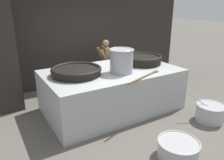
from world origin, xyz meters
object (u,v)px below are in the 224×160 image
Objects in this scene: stock_pot at (121,60)px; cook at (106,62)px; giant_wok_far at (142,59)px; giant_wok_near at (76,71)px; prep_bowl_meat at (178,148)px; prep_bowl_vegetables at (210,112)px.

cook is at bearing 72.43° from stock_pot.
stock_pot is 1.83m from cook.
giant_wok_far is 1.39m from cook.
stock_pot reaches higher than giant_wok_far.
giant_wok_near is 1.55× the size of prep_bowl_meat.
prep_bowl_vegetables is at bearing 18.35° from prep_bowl_meat.
giant_wok_near is 2.63m from prep_bowl_meat.
giant_wok_near is 1.10× the size of giant_wok_far.
prep_bowl_meat is at bearing -161.65° from prep_bowl_vegetables.
prep_bowl_vegetables is at bearing -72.07° from giant_wok_far.
stock_pot is (-0.92, -0.38, 0.17)m from giant_wok_far.
giant_wok_far reaches higher than prep_bowl_meat.
giant_wok_near is at bearing -179.17° from giant_wok_far.
prep_bowl_vegetables is at bearing 120.81° from cook.
giant_wok_near is 1.05m from stock_pot.
prep_bowl_meat is (-0.10, -1.94, -1.12)m from stock_pot.
cook is at bearing 41.46° from giant_wok_near.
cook is (-0.39, 1.30, -0.32)m from giant_wok_far.
prep_bowl_meat is at bearing 93.48° from cook.
giant_wok_far is 2.10m from prep_bowl_vegetables.
giant_wok_near is 0.75× the size of cook.
cook reaches higher than giant_wok_far.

